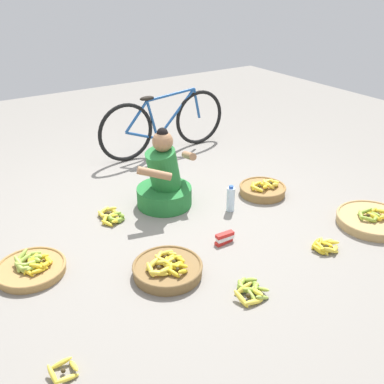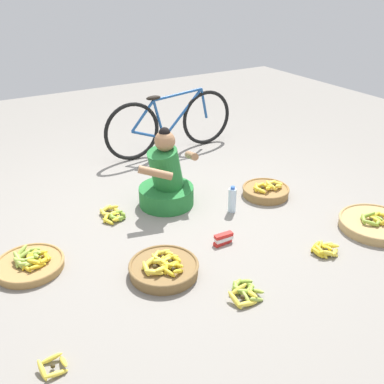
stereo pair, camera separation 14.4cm
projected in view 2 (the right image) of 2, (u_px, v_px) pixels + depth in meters
name	position (u px, v px, depth m)	size (l,w,h in m)	color
ground_plane	(181.00, 218.00, 4.05)	(10.00, 10.00, 0.00)	gray
vendor_woman_front	(166.00, 181.00, 4.17)	(0.70, 0.53, 0.77)	#237233
bicycle_leaning	(171.00, 123.00, 5.34)	(1.70, 0.08, 0.73)	black
banana_basket_front_center	(266.00, 191.00, 4.42)	(0.46, 0.46, 0.16)	olive
banana_basket_near_bicycle	(30.00, 263.00, 3.35)	(0.52, 0.52, 0.14)	#A87F47
banana_basket_mid_left	(164.00, 268.00, 3.29)	(0.52, 0.52, 0.15)	brown
banana_basket_back_center	(376.00, 224.00, 3.87)	(0.63, 0.63, 0.14)	tan
loose_bananas_near_vendor	(244.00, 291.00, 3.09)	(0.25, 0.27, 0.10)	#8CAD38
loose_bananas_mid_right	(53.00, 366.00, 2.52)	(0.16, 0.16, 0.08)	yellow
loose_bananas_back_right	(324.00, 249.00, 3.54)	(0.24, 0.22, 0.09)	gold
loose_bananas_back_left	(113.00, 215.00, 4.04)	(0.23, 0.33, 0.08)	yellow
water_bottle	(232.00, 200.00, 4.10)	(0.07, 0.07, 0.26)	silver
packet_carton_stack	(223.00, 239.00, 3.65)	(0.17, 0.06, 0.09)	red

